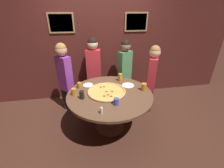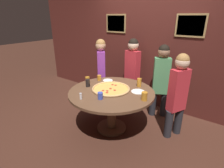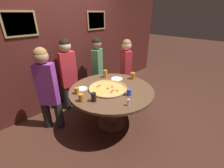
{
  "view_description": "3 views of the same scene",
  "coord_description": "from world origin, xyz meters",
  "px_view_note": "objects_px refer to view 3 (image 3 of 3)",
  "views": [
    {
      "loc": [
        -0.33,
        -2.15,
        2.0
      ],
      "look_at": [
        0.04,
        0.03,
        0.9
      ],
      "focal_mm": 24.0,
      "sensor_mm": 36.0,
      "label": 1
    },
    {
      "loc": [
        1.57,
        -2.16,
        1.91
      ],
      "look_at": [
        -0.05,
        0.08,
        0.83
      ],
      "focal_mm": 28.0,
      "sensor_mm": 36.0,
      "label": 2
    },
    {
      "loc": [
        -1.61,
        -1.59,
        1.92
      ],
      "look_at": [
        0.09,
        0.07,
        0.78
      ],
      "focal_mm": 24.0,
      "sensor_mm": 36.0,
      "label": 3
    }
  ],
  "objects_px": {
    "giant_pizza": "(108,88)",
    "drink_cup_far_left": "(133,76)",
    "condiment_shaker": "(128,102)",
    "diner_far_left": "(47,86)",
    "drink_cup_centre_back": "(77,91)",
    "diner_centre_back": "(97,66)",
    "white_plate_right_side": "(82,89)",
    "diner_side_left": "(68,71)",
    "drink_cup_near_right": "(129,92)",
    "drink_cup_far_right": "(94,97)",
    "diner_side_right": "(126,66)",
    "drink_cup_front_edge": "(105,74)",
    "white_plate_left_side": "(117,79)",
    "dining_table": "(112,96)",
    "drink_cup_by_shaker": "(81,98)"
  },
  "relations": [
    {
      "from": "condiment_shaker",
      "to": "diner_centre_back",
      "type": "relative_size",
      "value": 0.07
    },
    {
      "from": "drink_cup_far_left",
      "to": "white_plate_right_side",
      "type": "bearing_deg",
      "value": 159.36
    },
    {
      "from": "giant_pizza",
      "to": "diner_centre_back",
      "type": "xyz_separation_m",
      "value": [
        0.54,
        0.89,
        0.06
      ]
    },
    {
      "from": "dining_table",
      "to": "white_plate_right_side",
      "type": "relative_size",
      "value": 7.62
    },
    {
      "from": "drink_cup_far_right",
      "to": "diner_centre_back",
      "type": "bearing_deg",
      "value": 47.17
    },
    {
      "from": "drink_cup_front_edge",
      "to": "diner_side_left",
      "type": "height_order",
      "value": "diner_side_left"
    },
    {
      "from": "drink_cup_near_right",
      "to": "diner_side_left",
      "type": "distance_m",
      "value": 1.4
    },
    {
      "from": "drink_cup_by_shaker",
      "to": "diner_far_left",
      "type": "height_order",
      "value": "diner_far_left"
    },
    {
      "from": "diner_side_left",
      "to": "drink_cup_near_right",
      "type": "bearing_deg",
      "value": 110.71
    },
    {
      "from": "diner_side_left",
      "to": "diner_side_right",
      "type": "distance_m",
      "value": 1.28
    },
    {
      "from": "condiment_shaker",
      "to": "diner_far_left",
      "type": "height_order",
      "value": "diner_far_left"
    },
    {
      "from": "diner_side_left",
      "to": "drink_cup_far_left",
      "type": "bearing_deg",
      "value": 138.38
    },
    {
      "from": "diner_side_left",
      "to": "condiment_shaker",
      "type": "bearing_deg",
      "value": 101.06
    },
    {
      "from": "white_plate_right_side",
      "to": "diner_far_left",
      "type": "relative_size",
      "value": 0.13
    },
    {
      "from": "diner_centre_back",
      "to": "drink_cup_far_right",
      "type": "bearing_deg",
      "value": 19.5
    },
    {
      "from": "white_plate_left_side",
      "to": "diner_side_right",
      "type": "relative_size",
      "value": 0.16
    },
    {
      "from": "diner_side_left",
      "to": "diner_side_right",
      "type": "xyz_separation_m",
      "value": [
        1.14,
        -0.57,
        -0.05
      ]
    },
    {
      "from": "white_plate_right_side",
      "to": "drink_cup_by_shaker",
      "type": "bearing_deg",
      "value": -126.04
    },
    {
      "from": "diner_centre_back",
      "to": "white_plate_right_side",
      "type": "bearing_deg",
      "value": 6.52
    },
    {
      "from": "white_plate_right_side",
      "to": "drink_cup_near_right",
      "type": "bearing_deg",
      "value": -60.83
    },
    {
      "from": "giant_pizza",
      "to": "drink_cup_near_right",
      "type": "relative_size",
      "value": 6.15
    },
    {
      "from": "diner_side_left",
      "to": "diner_centre_back",
      "type": "bearing_deg",
      "value": -177.58
    },
    {
      "from": "drink_cup_front_edge",
      "to": "diner_side_right",
      "type": "height_order",
      "value": "diner_side_right"
    },
    {
      "from": "drink_cup_front_edge",
      "to": "diner_centre_back",
      "type": "distance_m",
      "value": 0.53
    },
    {
      "from": "drink_cup_centre_back",
      "to": "diner_centre_back",
      "type": "xyz_separation_m",
      "value": [
        0.99,
        0.65,
        0.02
      ]
    },
    {
      "from": "drink_cup_centre_back",
      "to": "condiment_shaker",
      "type": "relative_size",
      "value": 1.07
    },
    {
      "from": "giant_pizza",
      "to": "white_plate_left_side",
      "type": "xyz_separation_m",
      "value": [
        0.42,
        0.18,
        -0.01
      ]
    },
    {
      "from": "drink_cup_front_edge",
      "to": "drink_cup_centre_back",
      "type": "xyz_separation_m",
      "value": [
        -0.78,
        -0.17,
        -0.02
      ]
    },
    {
      "from": "drink_cup_far_right",
      "to": "diner_side_left",
      "type": "height_order",
      "value": "diner_side_left"
    },
    {
      "from": "drink_cup_near_right",
      "to": "condiment_shaker",
      "type": "bearing_deg",
      "value": -143.15
    },
    {
      "from": "giant_pizza",
      "to": "drink_cup_far_left",
      "type": "height_order",
      "value": "drink_cup_far_left"
    },
    {
      "from": "drink_cup_far_right",
      "to": "diner_side_left",
      "type": "bearing_deg",
      "value": 77.09
    },
    {
      "from": "drink_cup_by_shaker",
      "to": "condiment_shaker",
      "type": "height_order",
      "value": "drink_cup_by_shaker"
    },
    {
      "from": "drink_cup_front_edge",
      "to": "diner_side_right",
      "type": "bearing_deg",
      "value": 2.15
    },
    {
      "from": "drink_cup_far_right",
      "to": "diner_centre_back",
      "type": "relative_size",
      "value": 0.09
    },
    {
      "from": "drink_cup_far_left",
      "to": "drink_cup_far_right",
      "type": "distance_m",
      "value": 1.05
    },
    {
      "from": "diner_side_right",
      "to": "drink_cup_centre_back",
      "type": "bearing_deg",
      "value": -55.88
    },
    {
      "from": "dining_table",
      "to": "drink_cup_front_edge",
      "type": "bearing_deg",
      "value": 58.16
    },
    {
      "from": "drink_cup_near_right",
      "to": "giant_pizza",
      "type": "bearing_deg",
      "value": 102.76
    },
    {
      "from": "drink_cup_far_right",
      "to": "diner_side_right",
      "type": "xyz_separation_m",
      "value": [
        1.4,
        0.56,
        -0.01
      ]
    },
    {
      "from": "diner_far_left",
      "to": "diner_side_right",
      "type": "distance_m",
      "value": 1.75
    },
    {
      "from": "drink_cup_front_edge",
      "to": "white_plate_left_side",
      "type": "xyz_separation_m",
      "value": [
        0.1,
        -0.22,
        -0.07
      ]
    },
    {
      "from": "diner_side_left",
      "to": "drink_cup_by_shaker",
      "type": "bearing_deg",
      "value": 79.62
    },
    {
      "from": "white_plate_left_side",
      "to": "diner_far_left",
      "type": "relative_size",
      "value": 0.15
    },
    {
      "from": "dining_table",
      "to": "drink_cup_far_right",
      "type": "relative_size",
      "value": 10.76
    },
    {
      "from": "giant_pizza",
      "to": "diner_centre_back",
      "type": "relative_size",
      "value": 0.45
    },
    {
      "from": "dining_table",
      "to": "diner_side_left",
      "type": "distance_m",
      "value": 1.09
    },
    {
      "from": "drink_cup_far_right",
      "to": "condiment_shaker",
      "type": "bearing_deg",
      "value": -58.68
    },
    {
      "from": "diner_side_right",
      "to": "drink_cup_far_right",
      "type": "bearing_deg",
      "value": -41.7
    },
    {
      "from": "drink_cup_far_left",
      "to": "white_plate_right_side",
      "type": "distance_m",
      "value": 1.01
    }
  ]
}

